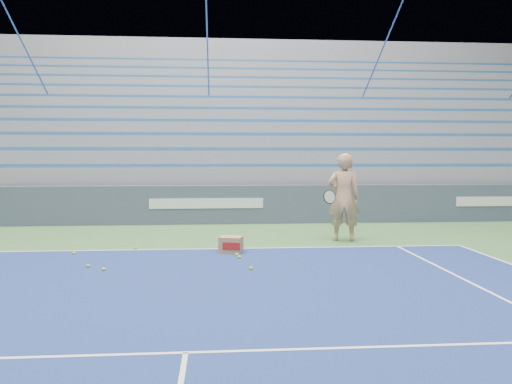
# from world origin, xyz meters

# --- Properties ---
(sponsor_barrier) EXTENTS (30.00, 0.32, 1.10)m
(sponsor_barrier) POSITION_xyz_m (0.00, 15.88, 0.55)
(sponsor_barrier) COLOR #3F4960
(sponsor_barrier) RESTS_ON ground
(bleachers) EXTENTS (31.00, 9.15, 7.30)m
(bleachers) POSITION_xyz_m (0.00, 21.60, 2.36)
(bleachers) COLOR gray
(bleachers) RESTS_ON ground
(tennis_player) EXTENTS (1.01, 0.93, 1.99)m
(tennis_player) POSITION_xyz_m (3.16, 12.72, 0.99)
(tennis_player) COLOR tan
(tennis_player) RESTS_ON ground
(ball_box) EXTENTS (0.51, 0.44, 0.33)m
(ball_box) POSITION_xyz_m (0.57, 11.47, 0.16)
(ball_box) COLOR #AA7C52
(ball_box) RESTS_ON ground
(tennis_ball_0) EXTENTS (0.07, 0.07, 0.07)m
(tennis_ball_0) POSITION_xyz_m (0.87, 9.91, 0.03)
(tennis_ball_0) COLOR #C1D32B
(tennis_ball_0) RESTS_ON ground
(tennis_ball_1) EXTENTS (0.07, 0.07, 0.07)m
(tennis_ball_1) POSITION_xyz_m (-2.48, 11.49, 0.03)
(tennis_ball_1) COLOR #C1D32B
(tennis_ball_1) RESTS_ON ground
(tennis_ball_2) EXTENTS (0.07, 0.07, 0.07)m
(tennis_ball_2) POSITION_xyz_m (0.71, 10.87, 0.03)
(tennis_ball_2) COLOR #C1D32B
(tennis_ball_2) RESTS_ON ground
(tennis_ball_3) EXTENTS (0.07, 0.07, 0.07)m
(tennis_ball_3) POSITION_xyz_m (-1.38, 12.00, 0.03)
(tennis_ball_3) COLOR #C1D32B
(tennis_ball_3) RESTS_ON ground
(tennis_ball_4) EXTENTS (0.07, 0.07, 0.07)m
(tennis_ball_4) POSITION_xyz_m (0.67, 11.10, 0.03)
(tennis_ball_4) COLOR #C1D32B
(tennis_ball_4) RESTS_ON ground
(tennis_ball_5) EXTENTS (0.07, 0.07, 0.07)m
(tennis_ball_5) POSITION_xyz_m (-1.58, 10.03, 0.03)
(tennis_ball_5) COLOR #C1D32B
(tennis_ball_5) RESTS_ON ground
(tennis_ball_6) EXTENTS (0.07, 0.07, 0.07)m
(tennis_ball_6) POSITION_xyz_m (-1.91, 10.32, 0.03)
(tennis_ball_6) COLOR #C1D32B
(tennis_ball_6) RESTS_ON ground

